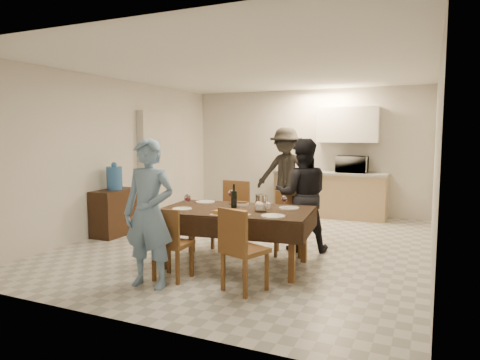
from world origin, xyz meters
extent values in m
cube|color=beige|center=(0.00, 0.00, 0.00)|extent=(5.00, 6.00, 0.02)
cube|color=white|center=(0.00, 0.00, 2.60)|extent=(5.00, 6.00, 0.02)
cube|color=beige|center=(0.00, 3.00, 1.30)|extent=(5.00, 0.02, 2.60)
cube|color=beige|center=(0.00, -3.00, 1.30)|extent=(5.00, 0.02, 2.60)
cube|color=beige|center=(-2.50, 0.00, 1.30)|extent=(0.02, 6.00, 2.60)
cube|color=beige|center=(2.50, 0.00, 1.30)|extent=(0.02, 6.00, 2.60)
cube|color=beige|center=(-2.42, 1.20, 1.05)|extent=(0.15, 1.40, 2.10)
cube|color=tan|center=(0.60, 2.68, 0.43)|extent=(2.20, 0.60, 0.86)
cube|color=#A2A29D|center=(0.60, 2.68, 0.89)|extent=(2.24, 0.64, 0.05)
cube|color=white|center=(0.90, 2.82, 1.85)|extent=(1.20, 0.34, 0.70)
cube|color=black|center=(0.24, -1.11, 0.71)|extent=(1.97, 1.28, 0.04)
cube|color=brown|center=(0.24, -1.11, 0.34)|extent=(0.07, 0.07, 0.69)
cube|color=brown|center=(-0.21, -1.86, 0.41)|extent=(0.39, 0.39, 0.05)
cube|color=brown|center=(-0.21, -2.03, 0.64)|extent=(0.38, 0.04, 0.41)
cube|color=brown|center=(0.69, -1.86, 0.44)|extent=(0.52, 0.52, 0.05)
cube|color=brown|center=(0.69, -2.04, 0.68)|extent=(0.39, 0.18, 0.44)
cube|color=brown|center=(-0.21, -0.36, 0.47)|extent=(0.48, 0.48, 0.05)
cube|color=brown|center=(-0.21, -0.56, 0.74)|extent=(0.44, 0.08, 0.47)
cube|color=brown|center=(0.69, -0.36, 0.42)|extent=(0.48, 0.48, 0.05)
cube|color=brown|center=(0.69, -0.53, 0.66)|extent=(0.39, 0.14, 0.42)
cube|color=black|center=(-2.28, -0.39, 0.38)|extent=(0.41, 0.82, 0.76)
cylinder|color=#346EB8|center=(-2.28, -0.39, 0.94)|extent=(0.25, 0.25, 0.38)
cylinder|color=white|center=(0.59, -1.16, 0.83)|extent=(0.14, 0.14, 0.21)
cube|color=#BA7836|center=(0.34, -1.49, 0.75)|extent=(0.44, 0.36, 0.05)
cylinder|color=white|center=(0.54, -0.93, 0.76)|extent=(0.17, 0.17, 0.07)
cylinder|color=white|center=(0.19, -0.83, 0.74)|extent=(0.18, 0.18, 0.03)
cylinder|color=white|center=(-0.36, -1.41, 0.73)|extent=(0.24, 0.24, 0.01)
cylinder|color=white|center=(0.84, -1.41, 0.73)|extent=(0.27, 0.27, 0.02)
cylinder|color=white|center=(-0.36, -0.81, 0.73)|extent=(0.26, 0.26, 0.02)
cylinder|color=white|center=(0.84, -0.81, 0.73)|extent=(0.26, 0.26, 0.01)
imported|color=white|center=(1.02, 2.68, 1.07)|extent=(0.59, 0.40, 0.33)
imported|color=#6386AB|center=(-0.31, -2.16, 0.81)|extent=(0.62, 0.44, 1.61)
imported|color=black|center=(0.79, -0.06, 0.80)|extent=(0.94, 0.84, 1.60)
imported|color=black|center=(-0.20, 2.23, 0.90)|extent=(1.16, 0.67, 1.80)
camera|label=1|loc=(2.45, -5.90, 1.65)|focal=32.00mm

